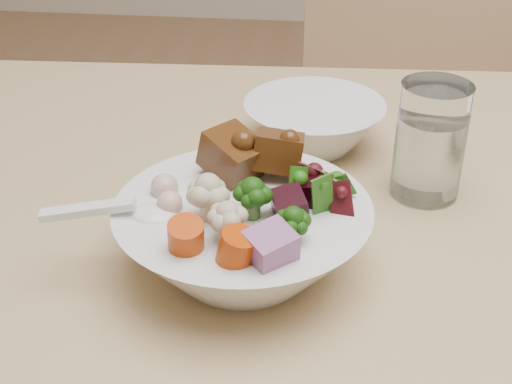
{
  "coord_description": "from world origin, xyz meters",
  "views": [
    {
      "loc": [
        -0.36,
        -0.57,
        1.14
      ],
      "look_at": [
        -0.42,
        -0.03,
        0.81
      ],
      "focal_mm": 50.0,
      "sensor_mm": 36.0,
      "label": 1
    }
  ],
  "objects_px": {
    "water_glass": "(430,145)",
    "side_bowl": "(314,125)",
    "chair_far": "(406,150)",
    "food_bowl": "(245,232)"
  },
  "relations": [
    {
      "from": "water_glass",
      "to": "side_bowl",
      "type": "bearing_deg",
      "value": 142.05
    },
    {
      "from": "food_bowl",
      "to": "water_glass",
      "type": "height_order",
      "value": "water_glass"
    },
    {
      "from": "chair_far",
      "to": "side_bowl",
      "type": "bearing_deg",
      "value": -112.8
    },
    {
      "from": "chair_far",
      "to": "side_bowl",
      "type": "height_order",
      "value": "chair_far"
    },
    {
      "from": "water_glass",
      "to": "food_bowl",
      "type": "bearing_deg",
      "value": -138.65
    },
    {
      "from": "side_bowl",
      "to": "chair_far",
      "type": "bearing_deg",
      "value": 70.76
    },
    {
      "from": "side_bowl",
      "to": "food_bowl",
      "type": "bearing_deg",
      "value": -101.57
    },
    {
      "from": "food_bowl",
      "to": "side_bowl",
      "type": "relative_size",
      "value": 1.36
    },
    {
      "from": "chair_far",
      "to": "food_bowl",
      "type": "height_order",
      "value": "chair_far"
    },
    {
      "from": "chair_far",
      "to": "water_glass",
      "type": "height_order",
      "value": "chair_far"
    }
  ]
}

